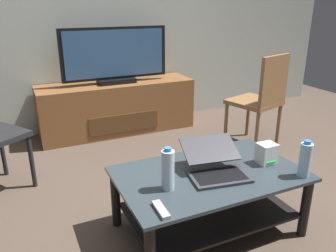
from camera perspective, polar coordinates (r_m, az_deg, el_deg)
name	(u,v)px	position (r m, az deg, el deg)	size (l,w,h in m)	color
ground_plane	(186,222)	(2.43, 2.98, -15.68)	(7.68, 7.68, 0.00)	#4C3D33
back_wall	(95,3)	(4.05, -12.14, 19.43)	(6.40, 0.12, 2.80)	#A8B2A8
coffee_table	(209,191)	(2.22, 6.84, -10.70)	(1.15, 0.70, 0.42)	#2D383D
media_cabinet	(117,107)	(3.94, -8.48, 3.14)	(1.72, 0.49, 0.57)	brown
television	(115,57)	(3.79, -8.84, 11.38)	(1.16, 0.20, 0.60)	black
dining_chair	(262,97)	(3.50, 15.44, 4.73)	(0.55, 0.55, 0.96)	brown
laptop	(215,165)	(2.13, 7.90, -6.47)	(0.41, 0.44, 0.17)	#333338
router_box	(267,153)	(2.32, 16.18, -4.43)	(0.11, 0.10, 0.14)	white
water_bottle_near	(168,170)	(1.91, -0.01, -7.34)	(0.07, 0.07, 0.25)	silver
water_bottle_far	(305,160)	(2.21, 21.96, -5.25)	(0.07, 0.07, 0.23)	#99C6E5
cell_phone	(201,156)	(2.35, 5.47, -5.08)	(0.07, 0.14, 0.01)	black
tv_remote	(161,210)	(1.78, -1.20, -13.83)	(0.04, 0.16, 0.02)	#99999E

